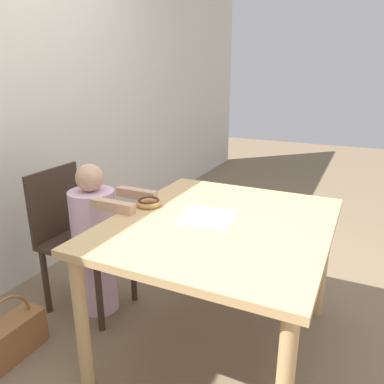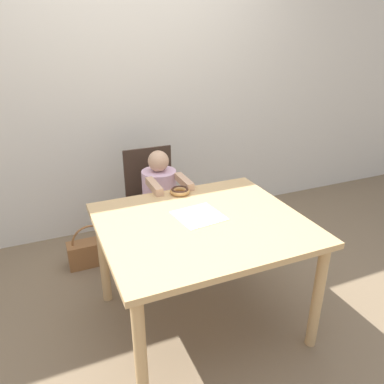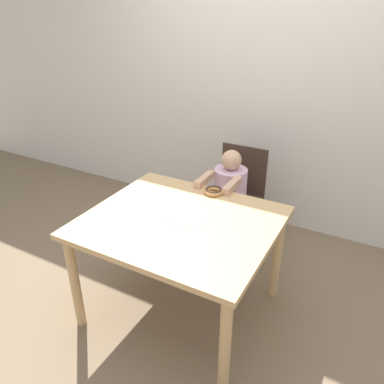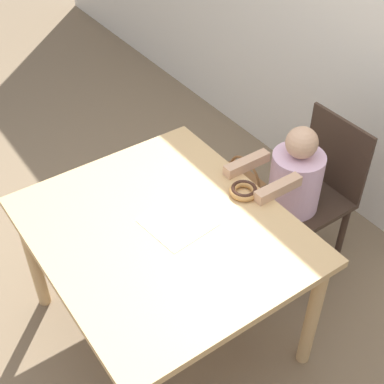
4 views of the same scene
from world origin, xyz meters
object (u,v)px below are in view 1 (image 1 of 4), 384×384
at_px(child_figure, 96,241).
at_px(handbag, 9,339).
at_px(chair, 78,238).
at_px(donut, 149,202).

xyz_separation_m(child_figure, handbag, (-0.52, 0.15, -0.33)).
bearing_deg(chair, donut, -86.81).
relative_size(child_figure, donut, 6.93).
height_order(child_figure, handbag, child_figure).
relative_size(chair, donut, 6.49).
height_order(chair, child_figure, child_figure).
xyz_separation_m(child_figure, donut, (0.03, -0.35, 0.28)).
bearing_deg(child_figure, donut, -85.63).
height_order(donut, handbag, donut).
bearing_deg(child_figure, handbag, 164.40).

